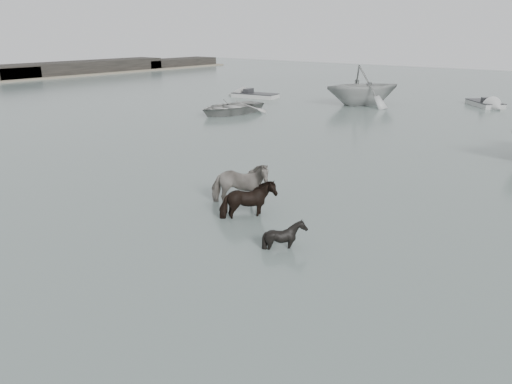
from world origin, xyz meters
TOP-DOWN VIEW (x-y plane):
  - ground at (0.00, 0.00)m, footprint 140.00×140.00m
  - pony_pinto at (0.53, 1.16)m, footprint 2.31×1.83m
  - pony_dark at (1.58, 0.38)m, footprint 1.54×1.71m
  - pony_black at (3.79, -0.75)m, footprint 1.09×0.99m
  - rowboat_lead at (-12.72, 15.78)m, footprint 4.36×5.71m
  - rowboat_trail at (-7.30, 25.55)m, footprint 7.91×8.13m
  - skiff_outer at (-16.81, 23.73)m, footprint 5.81×2.53m
  - skiff_mid at (0.62, 30.99)m, footprint 4.44×4.77m

SIDE VIEW (x-z plane):
  - ground at x=0.00m, z-range 0.00..0.00m
  - skiff_outer at x=-16.81m, z-range 0.00..0.75m
  - skiff_mid at x=0.62m, z-range 0.00..0.75m
  - rowboat_lead at x=-12.72m, z-range 0.00..1.10m
  - pony_black at x=3.79m, z-range 0.00..1.12m
  - pony_dark at x=1.58m, z-range 0.00..1.51m
  - pony_pinto at x=0.53m, z-range 0.00..1.78m
  - rowboat_trail at x=-7.30m, z-range 0.00..3.27m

